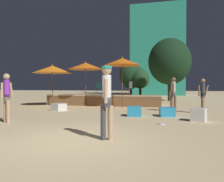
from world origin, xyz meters
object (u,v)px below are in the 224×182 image
object	(u,v)px
cube_seat_4	(135,111)
person_1	(203,95)
frisbee_disc	(161,124)
person_3	(173,93)
cube_seat_3	(59,107)
background_tree_1	(131,76)
patio_umbrella_0	(122,62)
bistro_chair_0	(98,87)
patio_umbrella_2	(52,69)
person_0	(7,96)
person_2	(107,97)
bistro_chair_1	(130,87)
cube_seat_0	(199,115)
background_tree_0	(140,79)
cube_seat_1	(167,112)
background_tree_2	(169,62)
patio_umbrella_1	(86,66)

from	to	relation	value
cube_seat_4	person_1	size ratio (longest dim) A/B	0.37
frisbee_disc	person_3	bearing A→B (deg)	81.76
cube_seat_3	background_tree_1	world-z (taller)	background_tree_1
cube_seat_3	background_tree_1	xyz separation A→B (m)	(1.96, 14.18, 2.37)
patio_umbrella_0	bistro_chair_0	bearing A→B (deg)	131.33
patio_umbrella_2	person_0	size ratio (longest dim) A/B	1.57
person_2	person_3	distance (m)	6.84
person_3	bistro_chair_1	xyz separation A→B (m)	(-2.71, 2.86, 0.30)
bistro_chair_0	frisbee_disc	world-z (taller)	bistro_chair_0
person_0	person_3	distance (m)	7.81
person_1	bistro_chair_1	world-z (taller)	person_1
cube_seat_0	person_0	size ratio (longest dim) A/B	0.37
frisbee_disc	background_tree_1	distance (m)	17.85
person_0	person_3	size ratio (longest dim) A/B	1.00
person_1	background_tree_0	world-z (taller)	background_tree_0
patio_umbrella_0	cube_seat_0	distance (m)	6.49
cube_seat_4	bistro_chair_1	size ratio (longest dim) A/B	0.69
cube_seat_1	background_tree_2	world-z (taller)	background_tree_2
patio_umbrella_0	background_tree_0	size ratio (longest dim) A/B	0.96
cube_seat_3	bistro_chair_0	xyz separation A→B (m)	(0.66, 5.21, 1.09)
background_tree_2	patio_umbrella_0	bearing A→B (deg)	-113.07
cube_seat_4	background_tree_1	bearing A→B (deg)	98.60
person_2	bistro_chair_1	world-z (taller)	person_2
background_tree_0	patio_umbrella_2	bearing A→B (deg)	-114.21
cube_seat_4	background_tree_0	xyz separation A→B (m)	(-1.21, 14.74, 1.95)
patio_umbrella_0	cube_seat_0	world-z (taller)	patio_umbrella_0
person_1	person_3	distance (m)	1.45
cube_seat_4	person_2	size ratio (longest dim) A/B	0.34
patio_umbrella_2	person_0	world-z (taller)	patio_umbrella_2
person_3	background_tree_1	distance (m)	13.98
frisbee_disc	background_tree_0	size ratio (longest dim) A/B	0.08
cube_seat_0	person_0	bearing A→B (deg)	-164.43
bistro_chair_1	frisbee_disc	xyz separation A→B (m)	(2.13, -6.90, -1.27)
person_2	background_tree_1	world-z (taller)	background_tree_1
person_2	person_0	bearing A→B (deg)	151.11
patio_umbrella_0	frisbee_disc	xyz separation A→B (m)	(2.40, -5.62, -2.82)
bistro_chair_1	background_tree_1	bearing A→B (deg)	-144.87
patio_umbrella_2	background_tree_2	xyz separation A→B (m)	(7.89, 6.95, 1.09)
person_3	background_tree_2	distance (m)	9.08
background_tree_1	patio_umbrella_2	bearing A→B (deg)	-108.03
patio_umbrella_1	bistro_chair_0	bearing A→B (deg)	85.50
cube_seat_1	person_2	size ratio (longest dim) A/B	0.39
patio_umbrella_0	background_tree_2	bearing A→B (deg)	66.93
patio_umbrella_0	patio_umbrella_1	distance (m)	2.62
patio_umbrella_1	bistro_chair_0	distance (m)	2.64
background_tree_0	frisbee_disc	bearing A→B (deg)	-81.89
cube_seat_0	patio_umbrella_1	bearing A→B (deg)	141.29
patio_umbrella_0	cube_seat_1	xyz separation A→B (m)	(2.63, -3.45, -2.65)
background_tree_0	background_tree_2	world-z (taller)	background_tree_2
bistro_chair_1	frisbee_disc	world-z (taller)	bistro_chair_1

